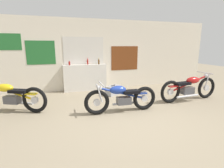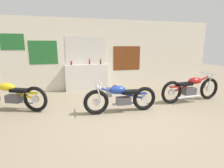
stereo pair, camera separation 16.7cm
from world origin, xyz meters
TOP-DOWN VIEW (x-y plane):
  - ground_plane at (0.00, 0.00)m, footprint 24.00×24.00m
  - wall_back at (-0.02, 3.35)m, footprint 10.00×0.07m
  - sill_counter at (-0.64, 3.17)m, footprint 1.68×0.28m
  - bottle_leftmost at (-1.23, 3.13)m, footprint 0.06×0.06m
  - bottle_left_center at (-0.52, 3.19)m, footprint 0.06×0.06m
  - bottle_center at (-0.09, 3.13)m, footprint 0.06×0.06m
  - motorcycle_yellow at (-2.96, 1.50)m, footprint 2.00×1.05m
  - motorcycle_blue at (-0.08, 0.54)m, footprint 2.02×0.64m
  - motorcycle_red at (2.40, 0.85)m, footprint 2.21×0.64m
  - hard_case_silver at (0.23, 2.24)m, footprint 0.65×0.56m

SIDE VIEW (x-z plane):
  - ground_plane at x=0.00m, z-range 0.00..0.00m
  - hard_case_silver at x=0.23m, z-range -0.01..0.34m
  - motorcycle_blue at x=-0.08m, z-range -0.01..0.81m
  - motorcycle_yellow at x=-2.96m, z-range -0.02..0.87m
  - motorcycle_red at x=2.40m, z-range -0.02..0.88m
  - sill_counter at x=-0.64m, z-range 0.00..1.04m
  - bottle_leftmost at x=-1.23m, z-range 1.03..1.22m
  - bottle_center at x=-0.09m, z-range 1.03..1.27m
  - bottle_left_center at x=-0.52m, z-range 1.03..1.28m
  - wall_back at x=-0.02m, z-range 0.00..2.80m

